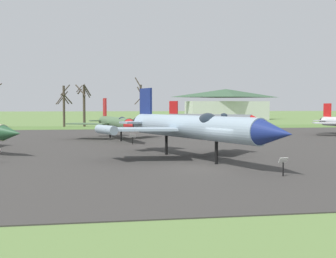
{
  "coord_description": "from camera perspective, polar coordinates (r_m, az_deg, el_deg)",
  "views": [
    {
      "loc": [
        -6.19,
        -24.59,
        3.82
      ],
      "look_at": [
        -0.2,
        14.51,
        1.66
      ],
      "focal_mm": 44.26,
      "sensor_mm": 36.0,
      "label": 1
    }
  ],
  "objects": [
    {
      "name": "visitor_building",
      "position": [
        121.89,
        8.0,
        3.34
      ],
      "size": [
        23.76,
        11.44,
        8.87
      ],
      "color": "beige",
      "rests_on": "ground"
    },
    {
      "name": "jet_fighter_front_left",
      "position": [
        47.22,
        -7.19,
        0.87
      ],
      "size": [
        10.55,
        14.06,
        4.86
      ],
      "color": "#4C6B47",
      "rests_on": "ground"
    },
    {
      "name": "grass_verge_strip",
      "position": [
        75.04,
        -3.98,
        0.23
      ],
      "size": [
        135.03,
        12.0,
        0.06
      ],
      "primitive_type": "cube",
      "color": "#527435",
      "rests_on": "ground"
    },
    {
      "name": "info_placard_rear_right",
      "position": [
        52.21,
        14.06,
        -0.5
      ],
      "size": [
        0.51,
        0.31,
        0.99
      ],
      "color": "black",
      "rests_on": "ground"
    },
    {
      "name": "bare_tree_right_of_center",
      "position": [
        81.33,
        -3.81,
        3.63
      ],
      "size": [
        1.86,
        2.47,
        9.46
      ],
      "color": "#42382D",
      "rests_on": "ground"
    },
    {
      "name": "bare_tree_center",
      "position": [
        78.78,
        -11.52,
        3.55
      ],
      "size": [
        2.94,
        3.0,
        7.92
      ],
      "color": "#42382D",
      "rests_on": "ground"
    },
    {
      "name": "info_placard_front_left",
      "position": [
        41.25,
        -4.9,
        -1.22
      ],
      "size": [
        0.65,
        0.34,
        1.09
      ],
      "color": "black",
      "rests_on": "ground"
    },
    {
      "name": "jet_fighter_rear_left",
      "position": [
        29.28,
        3.42,
        0.34
      ],
      "size": [
        12.05,
        16.57,
        5.36
      ],
      "color": "#8EA3B2",
      "rests_on": "ground"
    },
    {
      "name": "bare_tree_left_of_center",
      "position": [
        78.73,
        -14.12,
        3.38
      ],
      "size": [
        3.08,
        3.07,
        7.9
      ],
      "color": "#42382D",
      "rests_on": "ground"
    },
    {
      "name": "info_placard_rear_left",
      "position": [
        23.26,
        15.58,
        -4.82
      ],
      "size": [
        0.49,
        0.25,
        1.07
      ],
      "color": "black",
      "rests_on": "ground"
    },
    {
      "name": "asphalt_apron",
      "position": [
        41.76,
        -0.16,
        -2.08
      ],
      "size": [
        75.03,
        55.13,
        0.05
      ],
      "primitive_type": "cube",
      "color": "#383533",
      "rests_on": "ground"
    },
    {
      "name": "ground_plane",
      "position": [
        25.64,
        5.38,
        -5.45
      ],
      "size": [
        600.0,
        600.0,
        0.0
      ],
      "primitive_type": "plane",
      "color": "#607F42"
    },
    {
      "name": "jet_fighter_rear_right",
      "position": [
        57.44,
        5.9,
        1.37
      ],
      "size": [
        12.43,
        11.55,
        4.6
      ],
      "color": "#565B60",
      "rests_on": "ground"
    }
  ]
}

